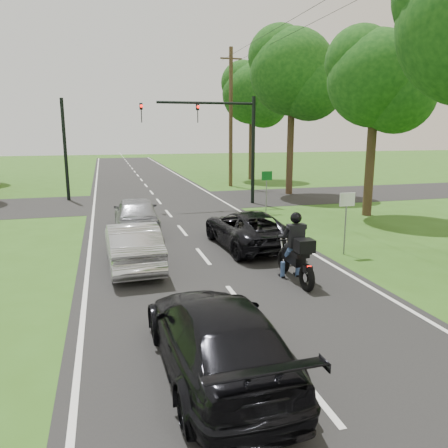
{
  "coord_description": "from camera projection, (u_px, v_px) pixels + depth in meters",
  "views": [
    {
      "loc": [
        -3.06,
        -9.77,
        4.14
      ],
      "look_at": [
        0.45,
        3.0,
        1.3
      ],
      "focal_mm": 35.0,
      "sensor_mm": 36.0,
      "label": 1
    }
  ],
  "objects": [
    {
      "name": "silver_suv",
      "position": [
        136.0,
        214.0,
        18.04
      ],
      "size": [
        1.88,
        4.46,
        1.51
      ],
      "primitive_type": "imported",
      "rotation": [
        0.0,
        0.0,
        3.12
      ],
      "color": "#9D9FA5",
      "rests_on": "road"
    },
    {
      "name": "tree_row_e",
      "position": [
        256.0,
        97.0,
        36.2
      ],
      "size": [
        5.28,
        5.12,
        9.61
      ],
      "color": "#332316",
      "rests_on": "ground"
    },
    {
      "name": "signal_pole_far",
      "position": [
        65.0,
        150.0,
        25.86
      ],
      "size": [
        0.2,
        0.2,
        6.0
      ],
      "primitive_type": "cylinder",
      "color": "black",
      "rests_on": "ground"
    },
    {
      "name": "sign_white",
      "position": [
        347.0,
        208.0,
        14.56
      ],
      "size": [
        0.55,
        0.07,
        2.12
      ],
      "color": "slate",
      "rests_on": "ground"
    },
    {
      "name": "dark_suv",
      "position": [
        248.0,
        229.0,
        15.77
      ],
      "size": [
        2.44,
        4.84,
        1.31
      ],
      "primitive_type": "imported",
      "rotation": [
        0.0,
        0.0,
        3.2
      ],
      "color": "black",
      "rests_on": "road"
    },
    {
      "name": "sign_green",
      "position": [
        267.0,
        182.0,
        22.16
      ],
      "size": [
        0.55,
        0.07,
        2.12
      ],
      "color": "slate",
      "rests_on": "ground"
    },
    {
      "name": "tree_row_d",
      "position": [
        298.0,
        77.0,
        27.47
      ],
      "size": [
        5.76,
        5.58,
        10.45
      ],
      "color": "#332316",
      "rests_on": "ground"
    },
    {
      "name": "silver_sedan",
      "position": [
        132.0,
        245.0,
        13.37
      ],
      "size": [
        1.63,
        4.29,
        1.4
      ],
      "primitive_type": "imported",
      "rotation": [
        0.0,
        0.0,
        3.18
      ],
      "color": "#BABABF",
      "rests_on": "road"
    },
    {
      "name": "tree_row_c",
      "position": [
        383.0,
        85.0,
        20.39
      ],
      "size": [
        4.8,
        4.65,
        8.76
      ],
      "color": "#332316",
      "rests_on": "ground"
    },
    {
      "name": "motorcycle_rider",
      "position": [
        296.0,
        255.0,
        12.06
      ],
      "size": [
        0.65,
        2.31,
        1.99
      ],
      "rotation": [
        0.0,
        0.0,
        -0.01
      ],
      "color": "black",
      "rests_on": "ground"
    },
    {
      "name": "utility_pole_far",
      "position": [
        231.0,
        117.0,
        32.15
      ],
      "size": [
        1.6,
        0.28,
        10.0
      ],
      "color": "#4E3923",
      "rests_on": "ground"
    },
    {
      "name": "cross_road",
      "position": [
        159.0,
        202.0,
        25.95
      ],
      "size": [
        60.0,
        7.0,
        0.01
      ],
      "primitive_type": "cube",
      "color": "black",
      "rests_on": "ground"
    },
    {
      "name": "dark_car_behind",
      "position": [
        216.0,
        336.0,
        7.47
      ],
      "size": [
        2.05,
        4.78,
        1.37
      ],
      "primitive_type": "imported",
      "rotation": [
        0.0,
        0.0,
        3.17
      ],
      "color": "black",
      "rests_on": "road"
    },
    {
      "name": "ground",
      "position": [
        238.0,
        300.0,
        10.87
      ],
      "size": [
        140.0,
        140.0,
        0.0
      ],
      "primitive_type": "plane",
      "color": "#315919",
      "rests_on": "ground"
    },
    {
      "name": "road",
      "position": [
        175.0,
        221.0,
        20.3
      ],
      "size": [
        8.0,
        100.0,
        0.01
      ],
      "primitive_type": "cube",
      "color": "black",
      "rests_on": "ground"
    },
    {
      "name": "traffic_signal",
      "position": [
        222.0,
        131.0,
        24.06
      ],
      "size": [
        6.38,
        0.44,
        6.0
      ],
      "color": "black",
      "rests_on": "ground"
    }
  ]
}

